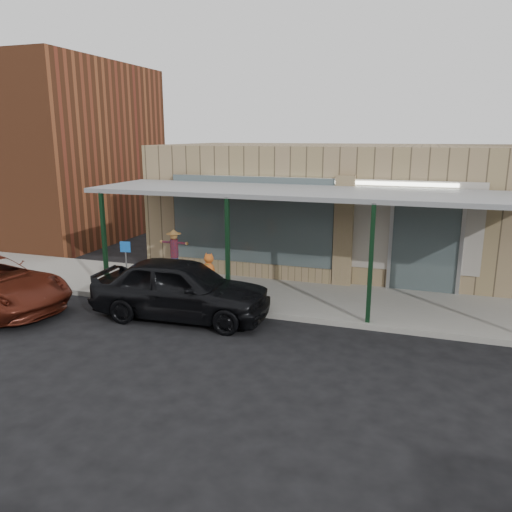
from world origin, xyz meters
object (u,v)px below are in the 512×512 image
(barrel_pumpkin, at_px, (206,282))
(handicap_sign, at_px, (126,260))
(parked_sedan, at_px, (181,288))
(barrel_scarecrow, at_px, (175,263))

(barrel_pumpkin, height_order, handicap_sign, handicap_sign)
(handicap_sign, bearing_deg, parked_sedan, -32.79)
(barrel_scarecrow, distance_m, parked_sedan, 2.95)
(handicap_sign, relative_size, parked_sedan, 0.32)
(barrel_pumpkin, distance_m, parked_sedan, 1.93)
(barrel_scarecrow, relative_size, handicap_sign, 1.08)
(barrel_pumpkin, bearing_deg, parked_sedan, -85.15)
(barrel_scarecrow, bearing_deg, barrel_pumpkin, -24.45)
(barrel_scarecrow, height_order, barrel_pumpkin, barrel_scarecrow)
(parked_sedan, bearing_deg, barrel_scarecrow, 27.88)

